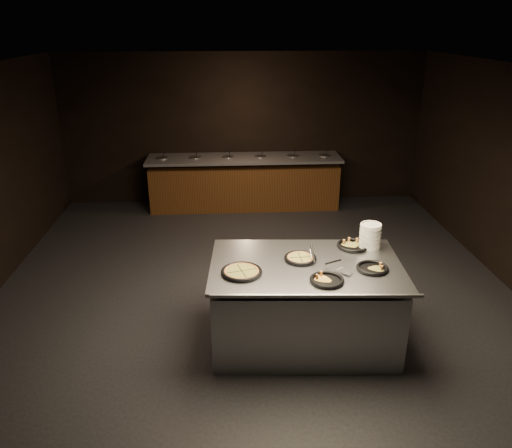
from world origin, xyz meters
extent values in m
cube|color=black|center=(0.00, 0.00, -0.01)|extent=(7.00, 8.00, 0.01)
cube|color=black|center=(0.00, 0.00, 2.90)|extent=(7.00, 8.00, 0.01)
cube|color=black|center=(0.00, 4.00, 1.45)|extent=(7.00, 0.01, 2.90)
cube|color=#5B3615|center=(0.00, 3.58, 0.43)|extent=(3.60, 0.75, 0.85)
cube|color=#58585C|center=(0.00, 3.58, 0.97)|extent=(3.70, 0.83, 0.05)
cube|color=#3B1A0D|center=(0.00, 3.58, 0.04)|extent=(3.60, 0.69, 0.08)
cylinder|color=silver|center=(-1.55, 3.58, 0.98)|extent=(0.22, 0.22, 0.08)
cylinder|color=#506A2A|center=(-1.55, 3.58, 1.00)|extent=(0.19, 0.19, 0.02)
cylinder|color=black|center=(-1.52, 3.56, 1.09)|extent=(0.04, 0.10, 0.19)
cylinder|color=silver|center=(-0.93, 3.58, 0.98)|extent=(0.22, 0.22, 0.08)
cylinder|color=#506A2A|center=(-0.93, 3.58, 1.00)|extent=(0.19, 0.19, 0.02)
cylinder|color=black|center=(-0.90, 3.56, 1.09)|extent=(0.04, 0.10, 0.19)
cylinder|color=silver|center=(-0.31, 3.58, 0.98)|extent=(0.22, 0.22, 0.08)
cylinder|color=#506A2A|center=(-0.31, 3.58, 1.00)|extent=(0.19, 0.19, 0.02)
cylinder|color=black|center=(-0.28, 3.56, 1.09)|extent=(0.04, 0.10, 0.19)
cylinder|color=silver|center=(0.31, 3.58, 0.98)|extent=(0.22, 0.22, 0.08)
cylinder|color=#506A2A|center=(0.31, 3.58, 1.00)|extent=(0.19, 0.19, 0.02)
cylinder|color=black|center=(0.34, 3.56, 1.09)|extent=(0.04, 0.10, 0.19)
cylinder|color=silver|center=(0.93, 3.58, 0.98)|extent=(0.22, 0.22, 0.08)
cylinder|color=#506A2A|center=(0.93, 3.58, 1.00)|extent=(0.19, 0.19, 0.02)
cylinder|color=black|center=(0.96, 3.56, 1.09)|extent=(0.04, 0.10, 0.19)
cylinder|color=silver|center=(1.55, 3.58, 0.98)|extent=(0.22, 0.22, 0.08)
cylinder|color=#506A2A|center=(1.55, 3.58, 1.00)|extent=(0.19, 0.19, 0.02)
cylinder|color=black|center=(1.58, 3.56, 1.09)|extent=(0.04, 0.10, 0.19)
cube|color=silver|center=(0.48, -0.96, 0.44)|extent=(2.05, 1.33, 0.89)
cube|color=silver|center=(0.48, -0.96, 0.97)|extent=(2.13, 1.41, 0.04)
cylinder|color=silver|center=(0.48, -1.61, 0.97)|extent=(2.06, 0.17, 0.04)
cylinder|color=silver|center=(1.27, -0.59, 1.13)|extent=(0.24, 0.24, 0.29)
cylinder|color=black|center=(-0.22, -1.14, 0.99)|extent=(0.40, 0.40, 0.01)
torus|color=black|center=(-0.22, -1.14, 1.01)|extent=(0.43, 0.43, 0.04)
torus|color=#9F5029|center=(-0.22, -1.14, 1.01)|extent=(0.37, 0.37, 0.03)
cylinder|color=#B29E47|center=(-0.22, -1.14, 1.01)|extent=(0.32, 0.32, 0.02)
cube|color=black|center=(-0.22, -1.14, 1.02)|extent=(0.09, 0.31, 0.00)
cube|color=black|center=(-0.22, -1.14, 1.02)|extent=(0.31, 0.09, 0.00)
cylinder|color=black|center=(0.43, -0.86, 0.99)|extent=(0.33, 0.33, 0.01)
torus|color=black|center=(0.43, -0.86, 1.01)|extent=(0.36, 0.36, 0.04)
torus|color=#9F5029|center=(0.43, -0.86, 1.01)|extent=(0.29, 0.29, 0.03)
cylinder|color=#B29E47|center=(0.43, -0.86, 1.01)|extent=(0.25, 0.25, 0.02)
cube|color=black|center=(0.43, -0.86, 1.02)|extent=(0.02, 0.25, 0.00)
cube|color=black|center=(0.43, -0.86, 1.02)|extent=(0.25, 0.02, 0.00)
cylinder|color=black|center=(1.09, -0.57, 0.99)|extent=(0.34, 0.34, 0.01)
torus|color=black|center=(1.09, -0.57, 1.01)|extent=(0.37, 0.37, 0.04)
cylinder|color=black|center=(0.63, -1.37, 0.99)|extent=(0.32, 0.32, 0.01)
torus|color=black|center=(0.63, -1.37, 1.01)|extent=(0.35, 0.35, 0.04)
cylinder|color=black|center=(1.16, -1.14, 0.99)|extent=(0.31, 0.31, 0.01)
torus|color=black|center=(1.16, -1.14, 1.01)|extent=(0.34, 0.34, 0.04)
cube|color=silver|center=(0.55, -0.75, 1.01)|extent=(0.10, 0.12, 0.00)
cylinder|color=black|center=(0.56, -0.91, 1.09)|extent=(0.03, 0.21, 0.13)
cylinder|color=silver|center=(0.55, -0.83, 1.04)|extent=(0.02, 0.11, 0.08)
cube|color=silver|center=(0.86, -1.22, 1.01)|extent=(0.14, 0.13, 0.00)
cylinder|color=black|center=(0.73, -1.13, 1.08)|extent=(0.15, 0.15, 0.13)
cylinder|color=silver|center=(0.80, -1.18, 1.04)|extent=(0.08, 0.07, 0.08)
camera|label=1|loc=(-0.36, -5.72, 3.41)|focal=35.00mm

